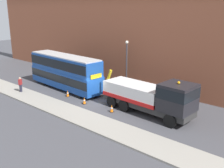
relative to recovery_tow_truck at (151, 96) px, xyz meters
The scene contains 10 objects.
ground_plane 6.08m from the recovery_tow_truck, behind, with size 120.00×120.00×0.00m, color #424247.
near_kerb 7.65m from the recovery_tow_truck, 141.00° to the right, with size 60.00×2.80×0.15m, color gray.
building_facade 10.88m from the recovery_tow_truck, 130.87° to the left, with size 60.00×1.50×16.00m.
recovery_tow_truck is the anchor object (origin of this frame).
double_decker_bus 12.12m from the recovery_tow_truck, behind, with size 11.14×3.11×4.06m.
pedestrian_onlooker 15.30m from the recovery_tow_truck, 163.09° to the right, with size 0.41×0.47×1.71m.
traffic_cone_near_bus 9.86m from the recovery_tow_truck, 169.81° to the right, with size 0.36×0.36×0.72m.
traffic_cone_midway 6.99m from the recovery_tow_truck, 161.98° to the right, with size 0.36×0.36×0.72m.
traffic_cone_near_truck 3.82m from the recovery_tow_truck, 147.36° to the right, with size 0.36×0.36×0.72m.
street_lamp 7.96m from the recovery_tow_truck, 144.55° to the left, with size 0.36×0.36×5.83m.
Camera 1 is at (17.96, -18.61, 9.35)m, focal length 42.13 mm.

